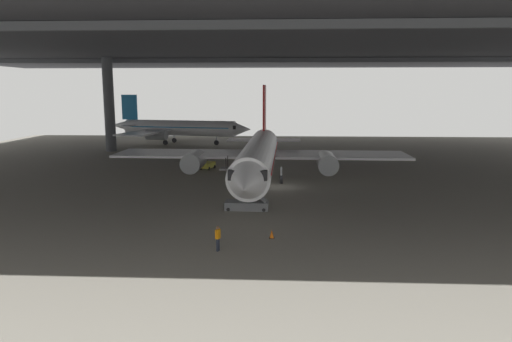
{
  "coord_description": "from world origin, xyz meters",
  "views": [
    {
      "loc": [
        0.48,
        -47.31,
        9.89
      ],
      "look_at": [
        -1.62,
        -4.48,
        2.44
      ],
      "focal_mm": 32.36,
      "sensor_mm": 36.0,
      "label": 1
    }
  ],
  "objects_px": {
    "airplane_main": "(259,156)",
    "crew_worker_near_nose": "(218,237)",
    "boarding_stairs": "(246,201)",
    "baggage_tug": "(208,165)",
    "airplane_distant": "(177,128)",
    "crew_worker_by_stairs": "(242,190)",
    "traffic_cone_orange": "(272,234)"
  },
  "relations": [
    {
      "from": "airplane_main",
      "to": "crew_worker_near_nose",
      "type": "bearing_deg",
      "value": -94.95
    },
    {
      "from": "boarding_stairs",
      "to": "crew_worker_near_nose",
      "type": "xyz_separation_m",
      "value": [
        -1.02,
        -10.4,
        0.21
      ]
    },
    {
      "from": "baggage_tug",
      "to": "airplane_distant",
      "type": "bearing_deg",
      "value": 109.79
    },
    {
      "from": "boarding_stairs",
      "to": "baggage_tug",
      "type": "height_order",
      "value": "boarding_stairs"
    },
    {
      "from": "crew_worker_near_nose",
      "to": "baggage_tug",
      "type": "bearing_deg",
      "value": 99.89
    },
    {
      "from": "boarding_stairs",
      "to": "baggage_tug",
      "type": "bearing_deg",
      "value": 107.5
    },
    {
      "from": "crew_worker_near_nose",
      "to": "crew_worker_by_stairs",
      "type": "bearing_deg",
      "value": 88.46
    },
    {
      "from": "boarding_stairs",
      "to": "baggage_tug",
      "type": "distance_m",
      "value": 21.1
    },
    {
      "from": "crew_worker_near_nose",
      "to": "traffic_cone_orange",
      "type": "height_order",
      "value": "crew_worker_near_nose"
    },
    {
      "from": "crew_worker_by_stairs",
      "to": "traffic_cone_orange",
      "type": "distance_m",
      "value": 11.7
    },
    {
      "from": "crew_worker_near_nose",
      "to": "traffic_cone_orange",
      "type": "bearing_deg",
      "value": 38.97
    },
    {
      "from": "crew_worker_near_nose",
      "to": "baggage_tug",
      "type": "xyz_separation_m",
      "value": [
        -5.32,
        30.52,
        -0.4
      ]
    },
    {
      "from": "crew_worker_near_nose",
      "to": "traffic_cone_orange",
      "type": "relative_size",
      "value": 2.72
    },
    {
      "from": "boarding_stairs",
      "to": "crew_worker_near_nose",
      "type": "distance_m",
      "value": 10.45
    },
    {
      "from": "boarding_stairs",
      "to": "traffic_cone_orange",
      "type": "distance_m",
      "value": 8.06
    },
    {
      "from": "airplane_distant",
      "to": "crew_worker_by_stairs",
      "type": "bearing_deg",
      "value": -70.49
    },
    {
      "from": "airplane_main",
      "to": "crew_worker_by_stairs",
      "type": "distance_m",
      "value": 6.35
    },
    {
      "from": "crew_worker_by_stairs",
      "to": "airplane_distant",
      "type": "distance_m",
      "value": 47.34
    },
    {
      "from": "crew_worker_near_nose",
      "to": "airplane_distant",
      "type": "xyz_separation_m",
      "value": [
        -15.42,
        58.57,
        2.1
      ]
    },
    {
      "from": "traffic_cone_orange",
      "to": "crew_worker_near_nose",
      "type": "bearing_deg",
      "value": -141.03
    },
    {
      "from": "crew_worker_by_stairs",
      "to": "traffic_cone_orange",
      "type": "height_order",
      "value": "crew_worker_by_stairs"
    },
    {
      "from": "crew_worker_near_nose",
      "to": "airplane_main",
      "type": "bearing_deg",
      "value": 85.05
    },
    {
      "from": "crew_worker_by_stairs",
      "to": "baggage_tug",
      "type": "bearing_deg",
      "value": 109.03
    },
    {
      "from": "airplane_distant",
      "to": "traffic_cone_orange",
      "type": "height_order",
      "value": "airplane_distant"
    },
    {
      "from": "crew_worker_near_nose",
      "to": "airplane_distant",
      "type": "height_order",
      "value": "airplane_distant"
    },
    {
      "from": "crew_worker_by_stairs",
      "to": "traffic_cone_orange",
      "type": "bearing_deg",
      "value": -75.37
    },
    {
      "from": "traffic_cone_orange",
      "to": "crew_worker_by_stairs",
      "type": "bearing_deg",
      "value": 104.63
    },
    {
      "from": "airplane_main",
      "to": "traffic_cone_orange",
      "type": "relative_size",
      "value": 55.8
    },
    {
      "from": "crew_worker_near_nose",
      "to": "airplane_distant",
      "type": "distance_m",
      "value": 60.61
    },
    {
      "from": "airplane_distant",
      "to": "baggage_tug",
      "type": "xyz_separation_m",
      "value": [
        10.1,
        -28.05,
        -2.5
      ]
    },
    {
      "from": "airplane_main",
      "to": "traffic_cone_orange",
      "type": "bearing_deg",
      "value": -84.57
    },
    {
      "from": "traffic_cone_orange",
      "to": "baggage_tug",
      "type": "distance_m",
      "value": 29.14
    }
  ]
}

